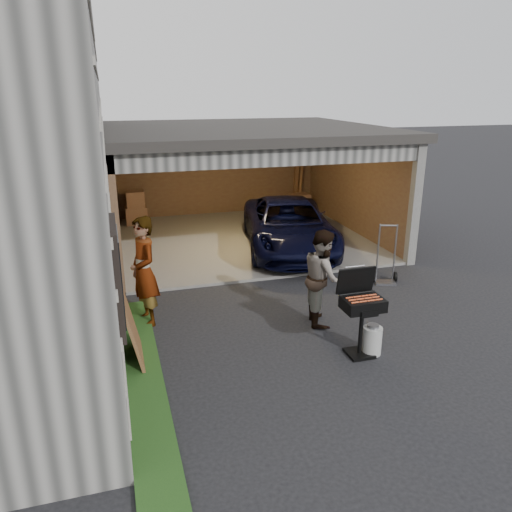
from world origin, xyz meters
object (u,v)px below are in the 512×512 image
Objects in this scene: minivan at (289,228)px; bbq_grill at (362,306)px; plywood_panel at (132,328)px; hand_truck at (385,271)px; man at (323,277)px; woman at (144,272)px; propane_tank at (372,340)px.

bbq_grill is (-0.69, -4.97, 0.18)m from minivan.
minivan is 3.99× the size of plywood_panel.
bbq_grill is 3.16m from hand_truck.
man is at bearing -127.02° from hand_truck.
woman reaches higher than man.
man is (2.85, -0.79, -0.11)m from woman.
woman is at bearing 147.34° from propane_tank.
plywood_panel reaches higher than propane_tank.
woman is 3.55m from bbq_grill.
man is (-0.79, -3.79, 0.22)m from minivan.
bbq_grill is at bearing 40.06° from woman.
bbq_grill is 1.22× the size of plywood_panel.
hand_truck is (4.84, 0.51, -0.69)m from woman.
bbq_grill reaches higher than hand_truck.
man is 1.24× the size of bbq_grill.
woman reaches higher than minivan.
minivan is 5.77m from plywood_panel.
man is at bearing -89.87° from minivan.
woman is at bearing 76.69° from plywood_panel.
propane_tank is at bearing -83.78° from minivan.
propane_tank is (-0.50, -5.01, -0.38)m from minivan.
plywood_panel is at bearing -29.57° from woman.
plywood_panel is at bearing 167.00° from propane_tank.
man reaches higher than plywood_panel.
bbq_grill is at bearing -12.95° from plywood_panel.
minivan is at bearing 135.45° from hand_truck.
hand_truck reaches higher than plywood_panel.
plywood_panel is (-3.43, 0.79, 0.31)m from propane_tank.
propane_tank is at bearing -104.13° from hand_truck.
propane_tank is (0.19, -0.05, -0.56)m from bbq_grill.
bbq_grill is 3.33m from plywood_panel.
hand_truck is (1.70, 2.52, 0.02)m from propane_tank.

